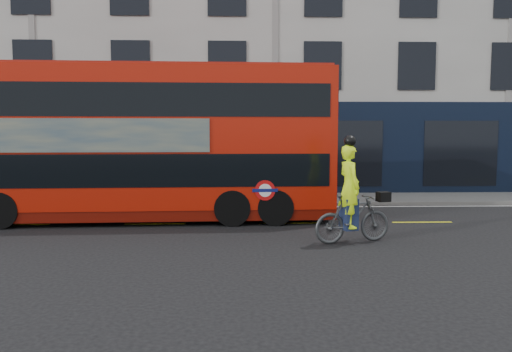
{
  "coord_description": "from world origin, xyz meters",
  "views": [
    {
      "loc": [
        -1.5,
        -13.17,
        2.7
      ],
      "look_at": [
        -1.01,
        1.66,
        1.4
      ],
      "focal_mm": 35.0,
      "sensor_mm": 36.0,
      "label": 1
    }
  ],
  "objects": [
    {
      "name": "pavement",
      "position": [
        0.0,
        6.5,
        0.06
      ],
      "size": [
        60.0,
        3.0,
        0.12
      ],
      "primitive_type": "cube",
      "color": "slate",
      "rests_on": "ground"
    },
    {
      "name": "ground",
      "position": [
        0.0,
        0.0,
        0.0
      ],
      "size": [
        120.0,
        120.0,
        0.0
      ],
      "primitive_type": "plane",
      "color": "black",
      "rests_on": "ground"
    },
    {
      "name": "kerb",
      "position": [
        0.0,
        5.0,
        0.07
      ],
      "size": [
        60.0,
        0.12,
        0.13
      ],
      "primitive_type": "cube",
      "color": "slate",
      "rests_on": "ground"
    },
    {
      "name": "cyclist",
      "position": [
        1.24,
        -1.2,
        0.89
      ],
      "size": [
        2.08,
        1.07,
        2.63
      ],
      "rotation": [
        0.0,
        0.0,
        0.27
      ],
      "color": "#444648",
      "rests_on": "ground"
    },
    {
      "name": "bus",
      "position": [
        -4.44,
        2.2,
        2.4
      ],
      "size": [
        11.69,
        3.04,
        4.68
      ],
      "rotation": [
        0.0,
        0.0,
        0.03
      ],
      "color": "#B21607",
      "rests_on": "ground"
    },
    {
      "name": "road_edge_line",
      "position": [
        0.0,
        4.7,
        0.0
      ],
      "size": [
        58.0,
        0.1,
        0.01
      ],
      "primitive_type": "cube",
      "color": "silver",
      "rests_on": "ground"
    },
    {
      "name": "building_terrace",
      "position": [
        0.0,
        12.94,
        7.49
      ],
      "size": [
        50.0,
        10.07,
        15.0
      ],
      "color": "beige",
      "rests_on": "ground"
    },
    {
      "name": "lane_dashes",
      "position": [
        0.0,
        1.5,
        0.0
      ],
      "size": [
        58.0,
        0.12,
        0.01
      ],
      "primitive_type": null,
      "color": "#CCC918",
      "rests_on": "ground"
    }
  ]
}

